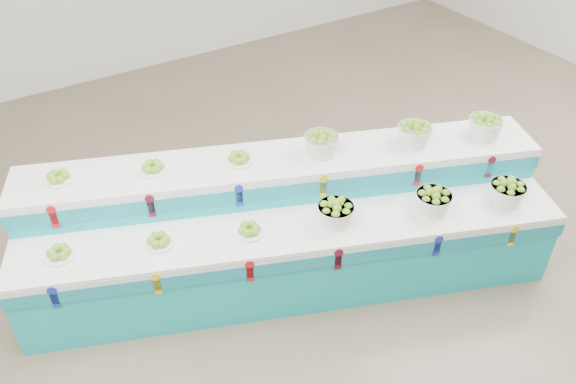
% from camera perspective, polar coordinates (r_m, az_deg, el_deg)
% --- Properties ---
extents(ground, '(10.00, 10.00, 0.00)m').
position_cam_1_polar(ground, '(5.31, 9.60, -7.50)').
color(ground, brown).
rests_on(ground, ground).
extents(display_stand, '(4.47, 2.61, 1.02)m').
position_cam_1_polar(display_stand, '(4.89, 0.00, -3.33)').
color(display_stand, '#18B3B9').
rests_on(display_stand, ground).
extents(plate_lower_left, '(0.29, 0.29, 0.09)m').
position_cam_1_polar(plate_lower_left, '(4.60, -21.47, -5.53)').
color(plate_lower_left, white).
rests_on(plate_lower_left, display_stand).
extents(plate_lower_mid, '(0.29, 0.29, 0.09)m').
position_cam_1_polar(plate_lower_mid, '(4.49, -12.52, -4.63)').
color(plate_lower_mid, white).
rests_on(plate_lower_mid, display_stand).
extents(plate_lower_right, '(0.29, 0.29, 0.09)m').
position_cam_1_polar(plate_lower_right, '(4.49, -3.81, -3.64)').
color(plate_lower_right, white).
rests_on(plate_lower_right, display_stand).
extents(basket_lower_left, '(0.37, 0.37, 0.21)m').
position_cam_1_polar(basket_lower_left, '(4.55, 4.68, -2.02)').
color(basket_lower_left, silver).
rests_on(basket_lower_left, display_stand).
extents(basket_lower_mid, '(0.37, 0.37, 0.21)m').
position_cam_1_polar(basket_lower_mid, '(4.79, 14.01, -0.84)').
color(basket_lower_mid, silver).
rests_on(basket_lower_mid, display_stand).
extents(basket_lower_right, '(0.37, 0.37, 0.21)m').
position_cam_1_polar(basket_lower_right, '(5.06, 20.64, 0.03)').
color(basket_lower_right, silver).
rests_on(basket_lower_right, display_stand).
extents(plate_upper_left, '(0.29, 0.29, 0.09)m').
position_cam_1_polar(plate_upper_left, '(4.84, -21.55, 1.40)').
color(plate_upper_left, white).
rests_on(plate_upper_left, display_stand).
extents(plate_upper_mid, '(0.29, 0.29, 0.09)m').
position_cam_1_polar(plate_upper_mid, '(4.73, -13.08, 2.42)').
color(plate_upper_mid, white).
rests_on(plate_upper_mid, display_stand).
extents(plate_upper_right, '(0.29, 0.29, 0.09)m').
position_cam_1_polar(plate_upper_right, '(4.73, -4.82, 3.37)').
color(plate_upper_right, white).
rests_on(plate_upper_right, display_stand).
extents(basket_upper_left, '(0.37, 0.37, 0.21)m').
position_cam_1_polar(basket_upper_left, '(4.79, 3.26, 4.81)').
color(basket_upper_left, silver).
rests_on(basket_upper_left, display_stand).
extents(basket_upper_mid, '(0.37, 0.37, 0.21)m').
position_cam_1_polar(basket_upper_mid, '(5.02, 12.25, 5.63)').
color(basket_upper_mid, silver).
rests_on(basket_upper_mid, display_stand).
extents(basket_upper_right, '(0.37, 0.37, 0.21)m').
position_cam_1_polar(basket_upper_right, '(5.28, 18.72, 6.14)').
color(basket_upper_right, silver).
rests_on(basket_upper_right, display_stand).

